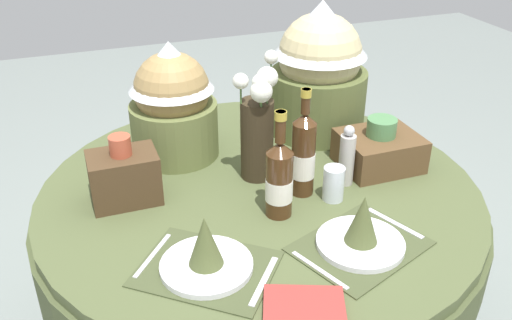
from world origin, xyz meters
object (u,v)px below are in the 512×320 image
object	(u,v)px
place_setting_left	(206,255)
pepper_mill	(347,157)
dining_table	(260,220)
gift_tub_back_left	(172,98)
wine_bottle_right	(303,154)
book_on_table	(304,308)
flower_vase	(258,126)
gift_tub_back_right	(319,65)
woven_basket_side_right	(379,149)
place_setting_right	(361,232)
wine_bottle_left	(279,179)
tumbler_near_right	(334,184)
woven_basket_side_left	(124,176)

from	to	relation	value
place_setting_left	pepper_mill	xyz separation A→B (m)	(0.54, 0.26, 0.05)
dining_table	gift_tub_back_left	size ratio (longest dim) A/B	3.49
place_setting_left	wine_bottle_right	xyz separation A→B (m)	(0.38, 0.26, 0.09)
dining_table	book_on_table	xyz separation A→B (m)	(-0.10, -0.55, 0.14)
flower_vase	gift_tub_back_right	xyz separation A→B (m)	(0.33, 0.26, 0.08)
flower_vase	wine_bottle_right	size ratio (longest dim) A/B	1.16
place_setting_left	woven_basket_side_right	bearing A→B (deg)	25.13
place_setting_right	gift_tub_back_left	world-z (taller)	gift_tub_back_left
place_setting_left	place_setting_right	world-z (taller)	same
wine_bottle_right	place_setting_left	bearing A→B (deg)	-145.99
dining_table	wine_bottle_left	distance (m)	0.30
wine_bottle_left	tumbler_near_right	xyz separation A→B (m)	(0.19, 0.02, -0.07)
place_setting_right	wine_bottle_left	bearing A→B (deg)	124.04
flower_vase	pepper_mill	distance (m)	0.30
book_on_table	woven_basket_side_right	bearing A→B (deg)	68.35
place_setting_right	woven_basket_side_left	world-z (taller)	woven_basket_side_left
flower_vase	wine_bottle_left	xyz separation A→B (m)	(-0.02, -0.22, -0.06)
place_setting_left	tumbler_near_right	size ratio (longest dim) A/B	3.92
place_setting_left	pepper_mill	distance (m)	0.60
woven_basket_side_right	place_setting_left	bearing A→B (deg)	-154.87
book_on_table	wine_bottle_right	bearing A→B (deg)	88.43
gift_tub_back_left	woven_basket_side_left	world-z (taller)	gift_tub_back_left
place_setting_left	woven_basket_side_left	bearing A→B (deg)	109.46
place_setting_right	pepper_mill	distance (m)	0.34
gift_tub_back_right	woven_basket_side_left	bearing A→B (deg)	-161.74
book_on_table	gift_tub_back_left	distance (m)	0.90
place_setting_right	gift_tub_back_left	bearing A→B (deg)	116.56
wine_bottle_left	gift_tub_back_left	world-z (taller)	gift_tub_back_left
woven_basket_side_right	tumbler_near_right	bearing A→B (deg)	-150.37
place_setting_left	flower_vase	world-z (taller)	flower_vase
wine_bottle_right	gift_tub_back_right	bearing A→B (deg)	59.10
tumbler_near_right	woven_basket_side_right	world-z (taller)	woven_basket_side_right
tumbler_near_right	woven_basket_side_right	bearing A→B (deg)	29.63
place_setting_right	flower_vase	xyz separation A→B (m)	(-0.13, 0.45, 0.14)
place_setting_right	woven_basket_side_right	xyz separation A→B (m)	(0.28, 0.38, 0.02)
place_setting_left	wine_bottle_left	world-z (taller)	wine_bottle_left
wine_bottle_right	gift_tub_back_left	bearing A→B (deg)	128.94
book_on_table	woven_basket_side_left	world-z (taller)	woven_basket_side_left
place_setting_right	woven_basket_side_left	distance (m)	0.72
tumbler_near_right	woven_basket_side_left	size ratio (longest dim) A/B	0.50
place_setting_right	pepper_mill	size ratio (longest dim) A/B	2.01
place_setting_right	book_on_table	distance (m)	0.30
place_setting_left	tumbler_near_right	xyz separation A→B (m)	(0.46, 0.19, 0.01)
woven_basket_side_left	dining_table	bearing A→B (deg)	-9.68
pepper_mill	woven_basket_side_left	world-z (taller)	woven_basket_side_left
book_on_table	gift_tub_back_left	size ratio (longest dim) A/B	0.47
tumbler_near_right	book_on_table	world-z (taller)	tumbler_near_right
wine_bottle_left	wine_bottle_right	bearing A→B (deg)	36.63
place_setting_left	pepper_mill	size ratio (longest dim) A/B	2.09
place_setting_right	woven_basket_side_left	bearing A→B (deg)	140.98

